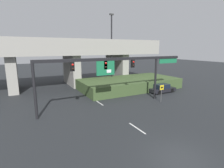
{
  "coord_description": "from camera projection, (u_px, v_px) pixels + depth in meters",
  "views": [
    {
      "loc": [
        -8.53,
        -6.8,
        6.85
      ],
      "look_at": [
        0.0,
        9.31,
        3.08
      ],
      "focal_mm": 28.0,
      "sensor_mm": 36.0,
      "label": 1
    }
  ],
  "objects": [
    {
      "name": "grass_embankment",
      "position": [
        129.0,
        84.0,
        30.06
      ],
      "size": [
        16.58,
        8.26,
        1.69
      ],
      "color": "#384C28",
      "rests_on": "ground"
    },
    {
      "name": "speed_limit_sign",
      "position": [
        162.0,
        91.0,
        22.24
      ],
      "size": [
        0.6,
        0.11,
        2.28
      ],
      "color": "#4C4C4C",
      "rests_on": "ground"
    },
    {
      "name": "signal_gantry",
      "position": [
        116.0,
        66.0,
        20.31
      ],
      "size": [
        18.93,
        0.44,
        5.77
      ],
      "color": "black",
      "rests_on": "ground"
    },
    {
      "name": "overpass_bridge",
      "position": [
        71.0,
        54.0,
        32.11
      ],
      "size": [
        34.17,
        9.35,
        8.37
      ],
      "color": "gray",
      "rests_on": "ground"
    },
    {
      "name": "lane_markings",
      "position": [
        99.0,
        103.0,
        22.25
      ],
      "size": [
        0.14,
        34.98,
        0.01
      ],
      "color": "silver",
      "rests_on": "ground"
    },
    {
      "name": "highway_light_pole_near",
      "position": [
        112.0,
        49.0,
        31.09
      ],
      "size": [
        0.7,
        0.36,
        12.63
      ],
      "color": "black",
      "rests_on": "ground"
    },
    {
      "name": "ground_plane",
      "position": [
        180.0,
        157.0,
        11.18
      ],
      "size": [
        160.0,
        160.0,
        0.0
      ],
      "primitive_type": "plane",
      "color": "black"
    },
    {
      "name": "parked_sedan_near_right",
      "position": [
        162.0,
        88.0,
        27.39
      ],
      "size": [
        4.31,
        1.85,
        1.35
      ],
      "rotation": [
        0.0,
        0.0,
        0.01
      ],
      "color": "black",
      "rests_on": "ground"
    }
  ]
}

